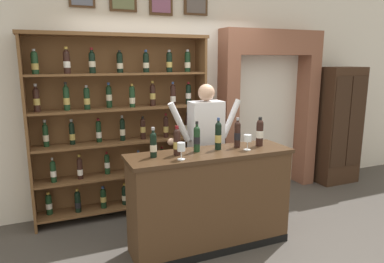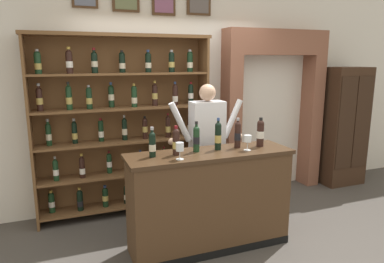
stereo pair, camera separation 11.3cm
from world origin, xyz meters
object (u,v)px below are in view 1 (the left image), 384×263
at_px(wine_shelf, 121,122).
at_px(tasting_bottle_vin_santo, 218,135).
at_px(tasting_counter, 210,200).
at_px(shopkeeper, 206,139).
at_px(wine_glass_spare, 181,148).
at_px(side_cabinet, 339,126).
at_px(tasting_bottle_chianti, 237,134).
at_px(tasting_bottle_prosecco, 177,141).
at_px(tasting_bottle_brunello, 153,144).
at_px(wine_glass_left, 248,139).
at_px(tasting_bottle_rosso, 260,132).
at_px(tasting_bottle_bianco, 197,138).

xyz_separation_m(wine_shelf, tasting_bottle_vin_santo, (0.77, -1.14, -0.01)).
bearing_deg(tasting_counter, wine_shelf, 118.70).
height_order(shopkeeper, tasting_bottle_vin_santo, shopkeeper).
bearing_deg(tasting_counter, wine_glass_spare, -158.78).
bearing_deg(side_cabinet, tasting_bottle_chianti, -157.99).
height_order(tasting_counter, tasting_bottle_prosecco, tasting_bottle_prosecco).
height_order(tasting_bottle_brunello, wine_glass_left, tasting_bottle_brunello).
relative_size(tasting_bottle_brunello, tasting_bottle_chianti, 0.91).
distance_m(tasting_bottle_rosso, wine_glass_left, 0.24).
xyz_separation_m(wine_shelf, tasting_bottle_rosso, (1.26, -1.18, -0.01)).
bearing_deg(tasting_bottle_brunello, tasting_bottle_bianco, 3.36).
xyz_separation_m(tasting_bottle_prosecco, tasting_bottle_chianti, (0.70, 0.04, 0.01)).
bearing_deg(tasting_bottle_chianti, tasting_bottle_bianco, 179.57).
xyz_separation_m(wine_shelf, tasting_bottle_prosecco, (0.30, -1.18, -0.02)).
bearing_deg(wine_glass_spare, tasting_bottle_rosso, 9.98).
distance_m(tasting_bottle_bianco, tasting_bottle_chianti, 0.47).
xyz_separation_m(wine_shelf, shopkeeper, (0.86, -0.67, -0.16)).
bearing_deg(tasting_counter, tasting_bottle_brunello, 176.44).
xyz_separation_m(tasting_bottle_brunello, wine_glass_spare, (0.21, -0.18, -0.01)).
xyz_separation_m(wine_glass_left, wine_glass_spare, (-0.76, -0.07, -0.00)).
bearing_deg(wine_glass_spare, tasting_bottle_bianco, 39.93).
height_order(tasting_bottle_vin_santo, tasting_bottle_rosso, tasting_bottle_vin_santo).
xyz_separation_m(tasting_bottle_brunello, tasting_bottle_bianco, (0.46, 0.03, 0.01)).
relative_size(wine_shelf, side_cabinet, 1.22).
height_order(tasting_bottle_prosecco, tasting_bottle_bianco, tasting_bottle_bianco).
height_order(tasting_counter, tasting_bottle_rosso, tasting_bottle_rosso).
distance_m(tasting_bottle_chianti, wine_glass_left, 0.15).
relative_size(side_cabinet, tasting_counter, 1.08).
distance_m(tasting_counter, tasting_bottle_rosso, 0.90).
xyz_separation_m(tasting_counter, tasting_bottle_brunello, (-0.59, 0.04, 0.65)).
relative_size(tasting_bottle_brunello, tasting_bottle_vin_santo, 0.87).
distance_m(side_cabinet, wine_glass_left, 2.64).
distance_m(tasting_counter, tasting_bottle_vin_santo, 0.68).
distance_m(wine_shelf, tasting_bottle_prosecco, 1.22).
height_order(tasting_bottle_brunello, wine_glass_spare, tasting_bottle_brunello).
xyz_separation_m(tasting_bottle_vin_santo, wine_glass_spare, (-0.49, -0.20, -0.03)).
xyz_separation_m(tasting_counter, tasting_bottle_chianti, (0.34, 0.06, 0.67)).
bearing_deg(tasting_bottle_chianti, shopkeeper, 106.86).
distance_m(tasting_bottle_bianco, tasting_bottle_rosso, 0.73).
distance_m(tasting_counter, tasting_bottle_brunello, 0.88).
relative_size(tasting_bottle_bianco, tasting_bottle_vin_santo, 0.94).
distance_m(wine_shelf, tasting_counter, 1.53).
relative_size(tasting_bottle_brunello, tasting_bottle_rosso, 0.93).
bearing_deg(shopkeeper, tasting_bottle_vin_santo, -100.01).
relative_size(side_cabinet, tasting_bottle_chianti, 5.76).
xyz_separation_m(shopkeeper, tasting_bottle_vin_santo, (-0.08, -0.48, 0.15)).
xyz_separation_m(shopkeeper, tasting_bottle_bianco, (-0.32, -0.47, 0.14)).
bearing_deg(tasting_bottle_vin_santo, tasting_bottle_rosso, -3.83).
height_order(shopkeeper, tasting_bottle_bianco, shopkeeper).
height_order(wine_shelf, tasting_bottle_vin_santo, wine_shelf).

